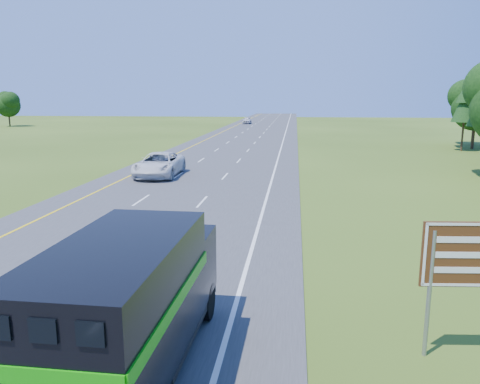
{
  "coord_description": "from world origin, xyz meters",
  "views": [
    {
      "loc": [
        7.11,
        2.9,
        6.01
      ],
      "look_at": [
        4.58,
        24.47,
        1.59
      ],
      "focal_mm": 35.0,
      "sensor_mm": 36.0,
      "label": 1
    }
  ],
  "objects_px": {
    "white_suv": "(159,164)",
    "far_car": "(247,120)",
    "exit_sign": "(470,261)",
    "horse_truck": "(132,304)"
  },
  "relations": [
    {
      "from": "far_car",
      "to": "exit_sign",
      "type": "xyz_separation_m",
      "value": [
        15.01,
        -96.88,
        1.58
      ]
    },
    {
      "from": "horse_truck",
      "to": "white_suv",
      "type": "xyz_separation_m",
      "value": [
        -7.0,
        25.85,
        -0.84
      ]
    },
    {
      "from": "white_suv",
      "to": "far_car",
      "type": "height_order",
      "value": "white_suv"
    },
    {
      "from": "white_suv",
      "to": "horse_truck",
      "type": "bearing_deg",
      "value": -76.2
    },
    {
      "from": "white_suv",
      "to": "exit_sign",
      "type": "relative_size",
      "value": 1.77
    },
    {
      "from": "far_car",
      "to": "exit_sign",
      "type": "bearing_deg",
      "value": -79.62
    },
    {
      "from": "horse_truck",
      "to": "exit_sign",
      "type": "distance_m",
      "value": 7.58
    },
    {
      "from": "horse_truck",
      "to": "exit_sign",
      "type": "relative_size",
      "value": 2.02
    },
    {
      "from": "horse_truck",
      "to": "far_car",
      "type": "xyz_separation_m",
      "value": [
        -7.67,
        98.72,
        -0.98
      ]
    },
    {
      "from": "far_car",
      "to": "horse_truck",
      "type": "bearing_deg",
      "value": -83.98
    }
  ]
}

